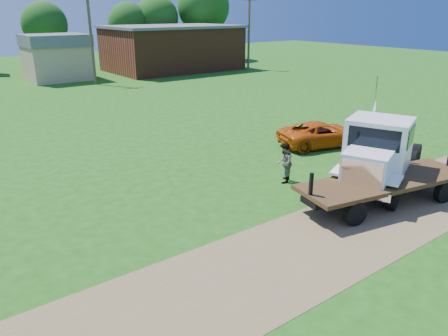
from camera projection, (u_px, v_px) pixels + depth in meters
ground at (325, 241)px, 14.24m from camera, size 140.00×140.00×0.00m
dirt_track at (325, 240)px, 14.23m from camera, size 120.00×4.20×0.01m
white_semi_tractor at (378, 154)px, 17.83m from camera, size 7.53×4.92×4.51m
orange_pickup at (321, 134)px, 23.95m from camera, size 5.21×3.44×1.33m
flatbed_trailer at (384, 185)px, 16.72m from camera, size 7.41×3.49×1.83m
spectator_a at (373, 175)px, 17.34m from camera, size 0.79×0.79×1.85m
spectator_b at (284, 163)px, 18.78m from camera, size 1.08×1.04×1.75m
brick_building at (172, 48)px, 53.53m from camera, size 15.40×10.40×5.30m
tan_shed at (57, 57)px, 45.71m from camera, size 6.20×5.40×4.70m
utility_poles at (91, 36)px, 42.30m from camera, size 42.20×0.28×9.00m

